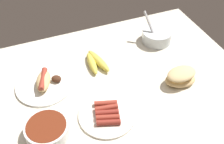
{
  "coord_description": "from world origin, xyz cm",
  "views": [
    {
      "loc": [
        33.83,
        79.69,
        89.13
      ],
      "look_at": [
        -0.18,
        -4.85,
        3.0
      ],
      "focal_mm": 44.95,
      "sensor_mm": 36.0,
      "label": 1
    }
  ],
  "objects_px": {
    "plate_sausages": "(107,114)",
    "banana_bunch": "(96,62)",
    "bowl_coleslaw": "(157,36)",
    "bowl_chili": "(47,130)",
    "bread_stack": "(181,77)",
    "plate_hotdog_assembled": "(45,83)"
  },
  "relations": [
    {
      "from": "bread_stack",
      "to": "plate_hotdog_assembled",
      "type": "height_order",
      "value": "bread_stack"
    },
    {
      "from": "bowl_chili",
      "to": "banana_bunch",
      "type": "bearing_deg",
      "value": -134.38
    },
    {
      "from": "plate_sausages",
      "to": "bowl_chili",
      "type": "distance_m",
      "value": 0.24
    },
    {
      "from": "bowl_coleslaw",
      "to": "banana_bunch",
      "type": "bearing_deg",
      "value": 9.07
    },
    {
      "from": "plate_sausages",
      "to": "banana_bunch",
      "type": "distance_m",
      "value": 0.31
    },
    {
      "from": "plate_sausages",
      "to": "plate_hotdog_assembled",
      "type": "height_order",
      "value": "plate_hotdog_assembled"
    },
    {
      "from": "bowl_chili",
      "to": "bread_stack",
      "type": "bearing_deg",
      "value": -175.25
    },
    {
      "from": "bowl_coleslaw",
      "to": "bowl_chili",
      "type": "bearing_deg",
      "value": 28.93
    },
    {
      "from": "bread_stack",
      "to": "plate_hotdog_assembled",
      "type": "distance_m",
      "value": 0.6
    },
    {
      "from": "plate_sausages",
      "to": "bowl_chili",
      "type": "bearing_deg",
      "value": -0.47
    },
    {
      "from": "plate_hotdog_assembled",
      "to": "bread_stack",
      "type": "bearing_deg",
      "value": 160.02
    },
    {
      "from": "bowl_chili",
      "to": "plate_sausages",
      "type": "bearing_deg",
      "value": 179.53
    },
    {
      "from": "plate_sausages",
      "to": "banana_bunch",
      "type": "xyz_separation_m",
      "value": [
        -0.06,
        -0.31,
        0.01
      ]
    },
    {
      "from": "bread_stack",
      "to": "plate_hotdog_assembled",
      "type": "xyz_separation_m",
      "value": [
        0.56,
        -0.2,
        -0.02
      ]
    },
    {
      "from": "plate_hotdog_assembled",
      "to": "bowl_coleslaw",
      "type": "height_order",
      "value": "bowl_coleslaw"
    },
    {
      "from": "plate_sausages",
      "to": "banana_bunch",
      "type": "bearing_deg",
      "value": -101.29
    },
    {
      "from": "banana_bunch",
      "to": "plate_hotdog_assembled",
      "type": "distance_m",
      "value": 0.26
    },
    {
      "from": "bowl_coleslaw",
      "to": "bowl_chili",
      "type": "relative_size",
      "value": 0.97
    },
    {
      "from": "banana_bunch",
      "to": "bowl_coleslaw",
      "type": "height_order",
      "value": "bowl_coleslaw"
    },
    {
      "from": "plate_sausages",
      "to": "banana_bunch",
      "type": "height_order",
      "value": "banana_bunch"
    },
    {
      "from": "banana_bunch",
      "to": "plate_hotdog_assembled",
      "type": "height_order",
      "value": "plate_hotdog_assembled"
    },
    {
      "from": "bread_stack",
      "to": "bowl_coleslaw",
      "type": "bearing_deg",
      "value": -99.01
    }
  ]
}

